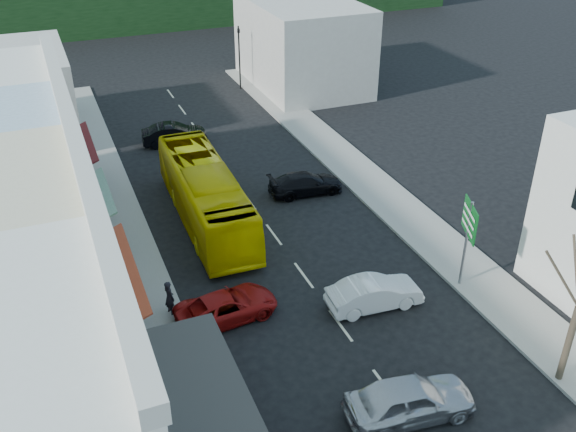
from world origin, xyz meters
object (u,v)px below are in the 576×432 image
object	(u,v)px
direction_sign	(466,245)
car_white	(374,293)
bus	(206,196)
car_red	(227,305)
pedestrian_left	(169,297)
car_silver	(410,401)
traffic_signal	(239,58)

from	to	relation	value
direction_sign	car_white	bearing A→B (deg)	-160.69
bus	car_red	xyz separation A→B (m)	(-1.48, -8.40, -0.85)
car_red	direction_sign	distance (m)	10.99
car_red	direction_sign	xyz separation A→B (m)	(10.74, -1.78, 1.52)
bus	pedestrian_left	bearing A→B (deg)	-115.58
car_silver	car_white	xyz separation A→B (m)	(1.90, 6.07, 0.00)
traffic_signal	pedestrian_left	bearing A→B (deg)	43.76
car_silver	car_red	size ratio (longest dim) A/B	0.96
car_red	pedestrian_left	size ratio (longest dim) A/B	2.71
car_white	car_red	distance (m)	6.49
bus	direction_sign	xyz separation A→B (m)	(9.26, -10.18, 0.67)
car_red	pedestrian_left	xyz separation A→B (m)	(-2.22, 1.08, 0.30)
direction_sign	car_red	bearing A→B (deg)	-168.44
car_silver	pedestrian_left	world-z (taller)	pedestrian_left
bus	car_white	size ratio (longest dim) A/B	2.64
car_silver	traffic_signal	distance (m)	36.95
bus	traffic_signal	size ratio (longest dim) A/B	2.21
car_white	car_silver	bearing A→B (deg)	165.99
direction_sign	traffic_signal	size ratio (longest dim) A/B	0.85
car_white	car_red	size ratio (longest dim) A/B	0.96
pedestrian_left	car_white	bearing A→B (deg)	-128.27
bus	car_silver	xyz separation A→B (m)	(2.89, -16.12, -0.85)
pedestrian_left	bus	bearing A→B (deg)	-47.21
car_white	pedestrian_left	world-z (taller)	pedestrian_left
pedestrian_left	car_silver	bearing A→B (deg)	-163.59
car_silver	traffic_signal	world-z (taller)	traffic_signal
car_silver	car_white	distance (m)	6.36
bus	car_silver	bearing A→B (deg)	-78.60
traffic_signal	car_silver	bearing A→B (deg)	58.85
traffic_signal	car_red	bearing A→B (deg)	48.40
car_silver	traffic_signal	size ratio (longest dim) A/B	0.84
bus	car_white	bearing A→B (deg)	-63.26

